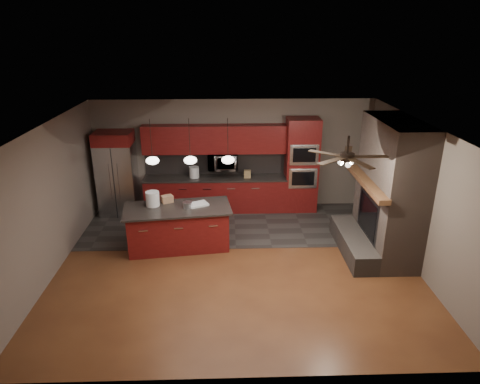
{
  "coord_description": "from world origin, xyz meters",
  "views": [
    {
      "loc": [
        -0.18,
        -7.48,
        4.45
      ],
      "look_at": [
        0.09,
        0.6,
        1.31
      ],
      "focal_mm": 32.0,
      "sensor_mm": 36.0,
      "label": 1
    }
  ],
  "objects_px": {
    "oven_tower": "(301,165)",
    "refrigerator": "(117,174)",
    "cardboard_box": "(167,199)",
    "paint_can": "(188,205)",
    "counter_bucket": "(194,172)",
    "counter_box": "(247,174)",
    "white_bucket": "(153,199)",
    "microwave": "(223,161)",
    "paint_tray": "(198,204)",
    "kitchen_island": "(178,227)"
  },
  "relations": [
    {
      "from": "microwave",
      "to": "paint_tray",
      "type": "xyz_separation_m",
      "value": [
        -0.52,
        -1.89,
        -0.36
      ]
    },
    {
      "from": "oven_tower",
      "to": "counter_box",
      "type": "xyz_separation_m",
      "value": [
        -1.36,
        -0.04,
        -0.2
      ]
    },
    {
      "from": "paint_tray",
      "to": "counter_bucket",
      "type": "relative_size",
      "value": 1.45
    },
    {
      "from": "oven_tower",
      "to": "paint_tray",
      "type": "height_order",
      "value": "oven_tower"
    },
    {
      "from": "microwave",
      "to": "counter_box",
      "type": "xyz_separation_m",
      "value": [
        0.61,
        -0.1,
        -0.31
      ]
    },
    {
      "from": "cardboard_box",
      "to": "microwave",
      "type": "bearing_deg",
      "value": 29.41
    },
    {
      "from": "cardboard_box",
      "to": "counter_bucket",
      "type": "distance_m",
      "value": 1.72
    },
    {
      "from": "cardboard_box",
      "to": "counter_bucket",
      "type": "xyz_separation_m",
      "value": [
        0.47,
        1.66,
        0.04
      ]
    },
    {
      "from": "oven_tower",
      "to": "refrigerator",
      "type": "distance_m",
      "value": 4.59
    },
    {
      "from": "paint_tray",
      "to": "counter_bucket",
      "type": "distance_m",
      "value": 1.86
    },
    {
      "from": "kitchen_island",
      "to": "paint_can",
      "type": "height_order",
      "value": "paint_can"
    },
    {
      "from": "oven_tower",
      "to": "counter_box",
      "type": "relative_size",
      "value": 12.89
    },
    {
      "from": "microwave",
      "to": "kitchen_island",
      "type": "xyz_separation_m",
      "value": [
        -0.94,
        -2.01,
        -0.84
      ]
    },
    {
      "from": "kitchen_island",
      "to": "refrigerator",
      "type": "bearing_deg",
      "value": 124.31
    },
    {
      "from": "microwave",
      "to": "white_bucket",
      "type": "relative_size",
      "value": 2.38
    },
    {
      "from": "microwave",
      "to": "paint_tray",
      "type": "relative_size",
      "value": 1.83
    },
    {
      "from": "kitchen_island",
      "to": "counter_box",
      "type": "distance_m",
      "value": 2.52
    },
    {
      "from": "microwave",
      "to": "kitchen_island",
      "type": "bearing_deg",
      "value": -115.18
    },
    {
      "from": "paint_can",
      "to": "paint_tray",
      "type": "xyz_separation_m",
      "value": [
        0.21,
        0.13,
        -0.04
      ]
    },
    {
      "from": "oven_tower",
      "to": "refrigerator",
      "type": "bearing_deg",
      "value": -179.08
    },
    {
      "from": "refrigerator",
      "to": "paint_tray",
      "type": "height_order",
      "value": "refrigerator"
    },
    {
      "from": "kitchen_island",
      "to": "white_bucket",
      "type": "bearing_deg",
      "value": 158.8
    },
    {
      "from": "refrigerator",
      "to": "counter_box",
      "type": "xyz_separation_m",
      "value": [
        3.23,
        0.03,
        -0.06
      ]
    },
    {
      "from": "oven_tower",
      "to": "white_bucket",
      "type": "relative_size",
      "value": 7.74
    },
    {
      "from": "cardboard_box",
      "to": "counter_box",
      "type": "height_order",
      "value": "counter_box"
    },
    {
      "from": "cardboard_box",
      "to": "white_bucket",
      "type": "bearing_deg",
      "value": -173.86
    },
    {
      "from": "microwave",
      "to": "cardboard_box",
      "type": "height_order",
      "value": "microwave"
    },
    {
      "from": "kitchen_island",
      "to": "counter_box",
      "type": "xyz_separation_m",
      "value": [
        1.56,
        1.91,
        0.53
      ]
    },
    {
      "from": "oven_tower",
      "to": "cardboard_box",
      "type": "distance_m",
      "value": 3.57
    },
    {
      "from": "white_bucket",
      "to": "counter_box",
      "type": "height_order",
      "value": "white_bucket"
    },
    {
      "from": "paint_can",
      "to": "counter_box",
      "type": "relative_size",
      "value": 1.01
    },
    {
      "from": "microwave",
      "to": "refrigerator",
      "type": "xyz_separation_m",
      "value": [
        -2.62,
        -0.13,
        -0.25
      ]
    },
    {
      "from": "refrigerator",
      "to": "white_bucket",
      "type": "xyz_separation_m",
      "value": [
        1.15,
        -1.75,
        0.02
      ]
    },
    {
      "from": "paint_can",
      "to": "counter_box",
      "type": "height_order",
      "value": "counter_box"
    },
    {
      "from": "refrigerator",
      "to": "cardboard_box",
      "type": "distance_m",
      "value": 2.13
    },
    {
      "from": "microwave",
      "to": "paint_can",
      "type": "bearing_deg",
      "value": -109.82
    },
    {
      "from": "paint_can",
      "to": "cardboard_box",
      "type": "height_order",
      "value": "cardboard_box"
    },
    {
      "from": "refrigerator",
      "to": "cardboard_box",
      "type": "bearing_deg",
      "value": -47.81
    },
    {
      "from": "counter_bucket",
      "to": "counter_box",
      "type": "bearing_deg",
      "value": -2.15
    },
    {
      "from": "paint_tray",
      "to": "cardboard_box",
      "type": "bearing_deg",
      "value": 139.85
    },
    {
      "from": "cardboard_box",
      "to": "paint_can",
      "type": "bearing_deg",
      "value": -59.69
    },
    {
      "from": "refrigerator",
      "to": "counter_bucket",
      "type": "xyz_separation_m",
      "value": [
        1.9,
        0.08,
        -0.01
      ]
    },
    {
      "from": "white_bucket",
      "to": "counter_bucket",
      "type": "relative_size",
      "value": 1.12
    },
    {
      "from": "refrigerator",
      "to": "counter_box",
      "type": "bearing_deg",
      "value": 0.55
    },
    {
      "from": "microwave",
      "to": "counter_box",
      "type": "distance_m",
      "value": 0.69
    },
    {
      "from": "white_bucket",
      "to": "paint_tray",
      "type": "distance_m",
      "value": 0.96
    },
    {
      "from": "paint_can",
      "to": "counter_bucket",
      "type": "relative_size",
      "value": 0.68
    },
    {
      "from": "counter_bucket",
      "to": "refrigerator",
      "type": "bearing_deg",
      "value": -177.55
    },
    {
      "from": "counter_box",
      "to": "refrigerator",
      "type": "bearing_deg",
      "value": -176.7
    },
    {
      "from": "oven_tower",
      "to": "counter_bucket",
      "type": "distance_m",
      "value": 2.7
    }
  ]
}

